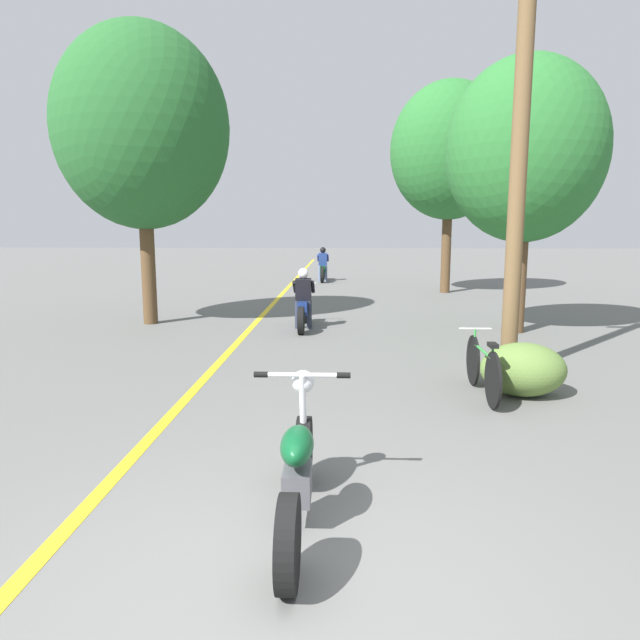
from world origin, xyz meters
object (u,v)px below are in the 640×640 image
Objects in this scene: motorcycle_rider_lead at (303,305)px; bicycle_parked at (483,368)px; roadside_tree_right_near at (526,151)px; roadside_tree_right_far at (450,151)px; motorcycle_rider_far at (323,268)px; utility_pole at (520,146)px; motorcycle_foreground at (298,471)px; roadside_tree_left at (142,128)px.

bicycle_parked is at bearing -61.79° from motorcycle_rider_lead.
roadside_tree_right_near is 7.56m from roadside_tree_right_far.
motorcycle_rider_far is (0.04, 11.26, 0.03)m from motorcycle_rider_lead.
roadside_tree_right_far is (1.02, 11.12, 1.35)m from utility_pole.
motorcycle_rider_lead reaches higher than motorcycle_foreground.
motorcycle_rider_far is (-0.49, 19.64, 0.12)m from motorcycle_foreground.
roadside_tree_left is (-7.91, -6.70, -0.34)m from roadside_tree_right_far.
motorcycle_rider_far is at bearing 71.47° from roadside_tree_left.
roadside_tree_left reaches higher than motorcycle_rider_far.
motorcycle_rider_far is (-4.30, 4.06, -4.13)m from roadside_tree_right_far.
motorcycle_rider_lead is 1.16× the size of bicycle_parked.
roadside_tree_right_far reaches higher than motorcycle_rider_lead.
roadside_tree_right_near reaches higher than motorcycle_rider_lead.
motorcycle_foreground is (-3.82, -15.57, -4.25)m from roadside_tree_right_far.
utility_pole is 3.20m from bicycle_parked.
motorcycle_rider_lead is at bearing -7.96° from roadside_tree_left.
bicycle_parked is (2.68, -5.00, -0.13)m from motorcycle_rider_lead.
utility_pole is 3.13× the size of motorcycle_rider_lead.
roadside_tree_right_far is at bearing 84.75° from utility_pole.
motorcycle_rider_lead is 0.96× the size of motorcycle_rider_far.
roadside_tree_right_near is 3.14× the size of bicycle_parked.
roadside_tree_right_near is 0.85× the size of roadside_tree_left.
utility_pole is 1.16× the size of roadside_tree_right_near.
roadside_tree_left is at bearing 147.32° from utility_pole.
roadside_tree_right_far is 13.03m from bicycle_parked.
roadside_tree_right_near is at bearing 71.76° from utility_pole.
bicycle_parked is (-1.66, -12.19, -4.29)m from roadside_tree_right_far.
utility_pole is at bearing -77.80° from motorcycle_rider_far.
roadside_tree_right_far is at bearing 91.30° from roadside_tree_right_near.
roadside_tree_left is 10.53m from motorcycle_foreground.
roadside_tree_left is 3.70× the size of bicycle_parked.
motorcycle_foreground reaches higher than bicycle_parked.
roadside_tree_left reaches higher than roadside_tree_right_near.
roadside_tree_right_near is at bearing -88.70° from roadside_tree_right_far.
roadside_tree_left reaches higher than bicycle_parked.
motorcycle_rider_far is at bearing 91.42° from motorcycle_foreground.
motorcycle_rider_far is at bearing 99.22° from bicycle_parked.
utility_pole is 15.78m from motorcycle_rider_far.
roadside_tree_right_far is 3.21× the size of motorcycle_rider_far.
roadside_tree_right_far is at bearing 58.87° from motorcycle_rider_lead.
bicycle_parked is (2.15, 3.38, -0.04)m from motorcycle_foreground.
motorcycle_rider_far is at bearing 89.79° from motorcycle_rider_lead.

